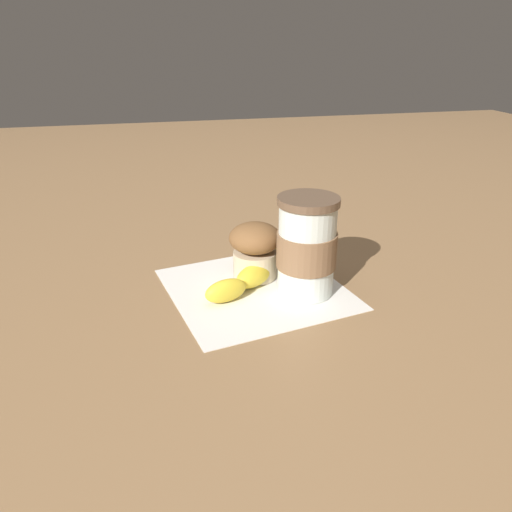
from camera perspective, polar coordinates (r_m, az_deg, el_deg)
name	(u,v)px	position (r m, az deg, el deg)	size (l,w,h in m)	color
ground_plane	(256,289)	(0.71, 0.00, -3.80)	(3.00, 3.00, 0.00)	#936D47
paper_napkin	(256,289)	(0.71, 0.00, -3.74)	(0.24, 0.24, 0.00)	white
coffee_cup	(307,247)	(0.68, 5.81, 1.06)	(0.08, 0.08, 0.14)	silver
muffin	(255,248)	(0.73, -0.11, 0.87)	(0.08, 0.08, 0.08)	beige
banana	(256,266)	(0.74, 0.03, -1.11)	(0.15, 0.20, 0.03)	yellow
wooden_stirrer	(306,242)	(0.87, 5.72, 1.62)	(0.11, 0.01, 0.00)	tan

